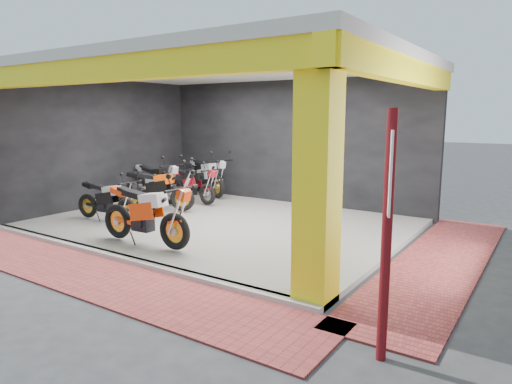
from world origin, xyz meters
TOP-DOWN VIEW (x-y plane):
  - ground at (0.00, 0.00)m, footprint 80.00×80.00m
  - showroom_floor at (0.00, 2.00)m, footprint 8.00×6.00m
  - showroom_ceiling at (0.00, 2.00)m, footprint 8.40×6.40m
  - back_wall at (0.00, 5.10)m, footprint 8.20×0.20m
  - left_wall at (-4.10, 2.00)m, footprint 0.20×6.20m
  - corner_column at (3.75, -0.75)m, footprint 0.50×0.50m
  - header_beam_front at (0.00, -1.00)m, footprint 8.40×0.30m
  - header_beam_right at (4.00, 2.00)m, footprint 0.30×6.40m
  - floor_kerb at (0.00, -1.02)m, footprint 8.00×0.20m
  - paver_front at (0.00, -1.80)m, footprint 9.00×1.40m
  - paver_right at (4.80, 2.00)m, footprint 1.40×7.00m
  - signpost at (4.99, -1.69)m, footprint 0.15×0.35m
  - moto_hero at (0.69, -0.29)m, footprint 2.33×0.92m
  - moto_row_a at (-1.68, 0.64)m, footprint 1.96×0.90m
  - moto_row_b at (-1.54, 3.32)m, footprint 2.01×0.92m
  - moto_row_c at (-1.52, 2.30)m, footprint 2.29×1.56m
  - moto_row_d at (-2.45, 2.79)m, footprint 2.27×1.14m
  - moto_row_e at (-1.95, 4.29)m, footprint 2.40×1.57m

SIDE VIEW (x-z plane):
  - ground at x=0.00m, z-range 0.00..0.00m
  - paver_front at x=0.00m, z-range 0.00..0.03m
  - paver_right at x=4.80m, z-range 0.00..0.03m
  - showroom_floor at x=0.00m, z-range 0.00..0.10m
  - floor_kerb at x=0.00m, z-range 0.00..0.10m
  - moto_row_a at x=-1.68m, z-range 0.10..1.26m
  - moto_row_b at x=-1.54m, z-range 0.10..1.29m
  - moto_row_c at x=-1.52m, z-range 0.10..1.42m
  - moto_row_d at x=-2.45m, z-range 0.10..1.43m
  - moto_row_e at x=-1.95m, z-range 0.10..1.48m
  - moto_hero at x=0.69m, z-range 0.10..1.51m
  - signpost at x=4.99m, z-range 0.12..2.74m
  - back_wall at x=0.00m, z-range 0.00..3.50m
  - left_wall at x=-4.10m, z-range 0.00..3.50m
  - corner_column at x=3.75m, z-range 0.00..3.50m
  - header_beam_front at x=0.00m, z-range 3.10..3.50m
  - header_beam_right at x=4.00m, z-range 3.10..3.50m
  - showroom_ceiling at x=0.00m, z-range 3.50..3.70m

